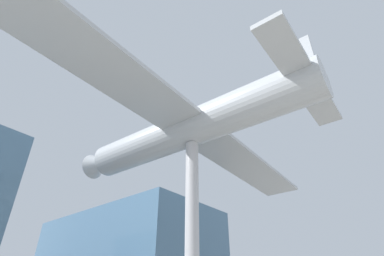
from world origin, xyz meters
The scene contains 2 objects.
support_pylon_central centered at (0.00, 0.00, 3.96)m, with size 0.54×0.54×7.93m.
suspended_airplane centered at (-0.01, 0.18, 8.76)m, with size 21.06×13.41×2.98m.
Camera 1 is at (-8.93, -7.30, 1.65)m, focal length 28.00 mm.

